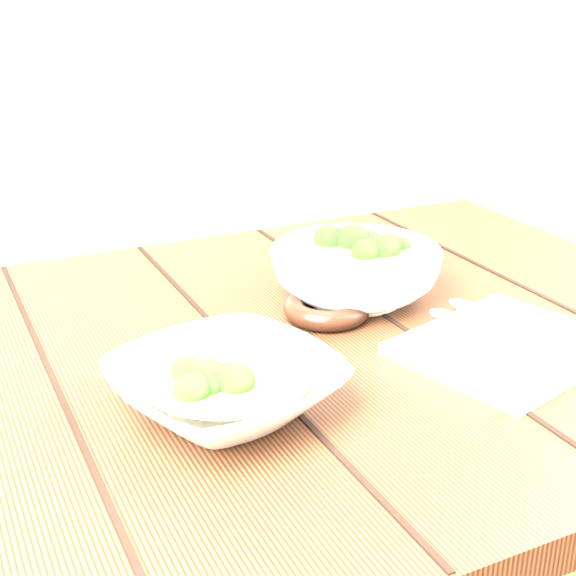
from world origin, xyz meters
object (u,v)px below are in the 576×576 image
(trivet, at_px, (327,308))
(napkin, at_px, (507,347))
(soup_bowl_front, at_px, (226,385))
(soup_bowl_back, at_px, (355,272))
(table, at_px, (256,438))

(trivet, distance_m, napkin, 0.22)
(soup_bowl_front, relative_size, trivet, 2.40)
(soup_bowl_back, xyz_separation_m, napkin, (0.08, -0.21, -0.03))
(soup_bowl_front, distance_m, soup_bowl_back, 0.32)
(table, bearing_deg, trivet, 17.92)
(soup_bowl_back, bearing_deg, trivet, -147.96)
(soup_bowl_front, height_order, napkin, soup_bowl_front)
(table, bearing_deg, soup_bowl_front, -124.89)
(soup_bowl_front, distance_m, napkin, 0.33)
(soup_bowl_back, distance_m, trivet, 0.08)
(soup_bowl_back, relative_size, trivet, 2.07)
(soup_bowl_front, xyz_separation_m, trivet, (0.19, 0.15, -0.01))
(table, xyz_separation_m, napkin, (0.25, -0.13, 0.13))
(table, height_order, soup_bowl_back, soup_bowl_back)
(soup_bowl_back, bearing_deg, napkin, -70.20)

